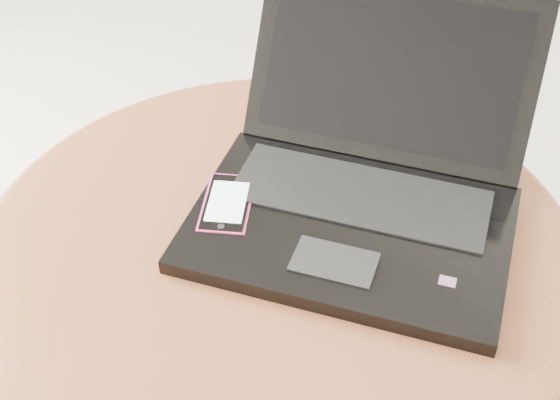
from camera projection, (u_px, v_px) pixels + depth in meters
The scene contains 4 objects.
table at pixel (277, 307), 0.96m from camera, with size 0.70×0.70×0.56m.
laptop at pixel (362, 181), 0.90m from camera, with size 0.45×0.46×0.21m.
phone_black at pixel (228, 213), 0.91m from camera, with size 0.09×0.12×0.01m.
phone_pink at pixel (227, 205), 0.90m from camera, with size 0.10×0.12×0.01m.
Camera 1 is at (0.37, -0.39, 1.17)m, focal length 49.37 mm.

